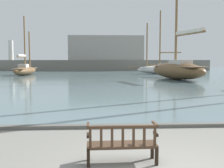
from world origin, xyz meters
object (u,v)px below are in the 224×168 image
sailboat_far_port (161,69)px  sailboat_mid_port (25,69)px  park_bench (122,143)px  sailboat_far_starboard (177,68)px

sailboat_far_port → sailboat_mid_port: bearing=-174.8°
park_bench → sailboat_far_starboard: (8.93, 26.34, 0.88)m
park_bench → sailboat_mid_port: sailboat_mid_port is taller
sailboat_mid_port → park_bench: bearing=-72.9°
sailboat_mid_port → sailboat_far_port: (21.15, 1.92, 0.04)m
park_bench → sailboat_far_starboard: sailboat_far_starboard is taller
sailboat_far_starboard → sailboat_far_port: sailboat_far_starboard is taller
park_bench → sailboat_mid_port: (-11.30, 36.63, 0.43)m
sailboat_far_starboard → sailboat_mid_port: bearing=153.0°
sailboat_mid_port → sailboat_far_starboard: 22.70m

